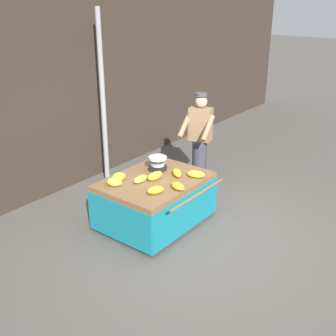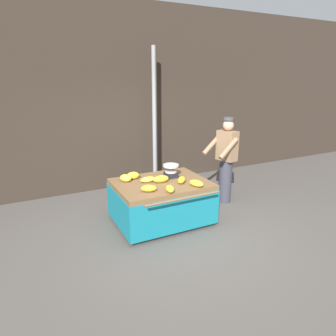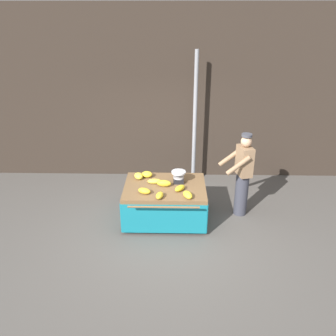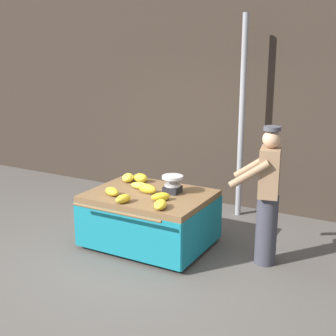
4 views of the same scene
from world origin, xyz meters
name	(u,v)px [view 4 (image 4 of 4)]	position (x,y,z in m)	size (l,w,h in m)	color
ground_plane	(129,261)	(0.00, 0.00, 0.00)	(60.00, 60.00, 0.00)	#514C47
back_wall	(219,84)	(0.00, 2.75, 2.00)	(16.00, 0.24, 4.00)	#332821
street_pole	(242,119)	(0.60, 2.24, 1.54)	(0.09, 0.09, 3.07)	gray
banana_cart	(149,207)	(-0.03, 0.56, 0.54)	(1.59, 1.39, 0.73)	brown
weighing_scale	(172,184)	(0.23, 0.72, 0.85)	(0.28, 0.28, 0.23)	black
banana_bunch_0	(112,192)	(-0.40, 0.24, 0.79)	(0.14, 0.25, 0.11)	gold
banana_bunch_1	(147,189)	(-0.05, 0.54, 0.80)	(0.12, 0.28, 0.13)	gold
banana_bunch_2	(140,186)	(-0.24, 0.66, 0.78)	(0.13, 0.27, 0.09)	yellow
banana_bunch_3	(160,204)	(0.39, 0.12, 0.78)	(0.15, 0.27, 0.10)	yellow
banana_bunch_4	(161,197)	(0.25, 0.37, 0.79)	(0.12, 0.25, 0.11)	gold
banana_bunch_5	(141,178)	(-0.40, 0.93, 0.80)	(0.16, 0.22, 0.13)	yellow
banana_bunch_6	(123,199)	(-0.11, 0.08, 0.79)	(0.13, 0.23, 0.10)	gold
banana_bunch_7	(128,178)	(-0.57, 0.86, 0.79)	(0.16, 0.22, 0.12)	yellow
vendor_person	(267,196)	(1.48, 0.79, 0.87)	(0.65, 0.60, 1.71)	#383842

